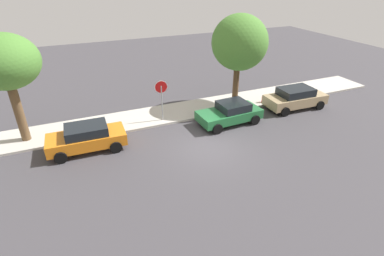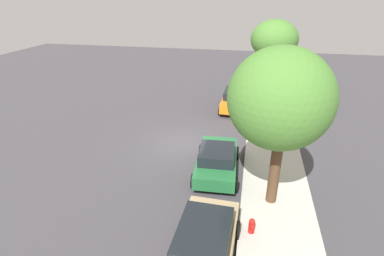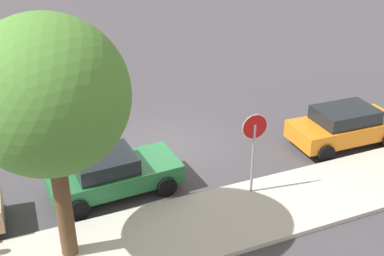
% 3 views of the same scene
% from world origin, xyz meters
% --- Properties ---
extents(ground_plane, '(60.00, 60.00, 0.00)m').
position_xyz_m(ground_plane, '(0.00, 0.00, 0.00)').
color(ground_plane, '#423F44').
extents(sidewalk_curb, '(32.00, 2.84, 0.14)m').
position_xyz_m(sidewalk_curb, '(0.00, 4.86, 0.07)').
color(sidewalk_curb, beige).
rests_on(sidewalk_curb, ground_plane).
extents(stop_sign, '(0.79, 0.10, 2.76)m').
position_xyz_m(stop_sign, '(-1.39, 4.01, 1.90)').
color(stop_sign, gray).
rests_on(stop_sign, ground_plane).
extents(parked_car_green, '(4.10, 2.16, 1.38)m').
position_xyz_m(parked_car_green, '(2.48, 2.19, 0.70)').
color(parked_car_green, '#236B38').
rests_on(parked_car_green, ground_plane).
extents(parked_car_orange, '(4.09, 2.04, 1.44)m').
position_xyz_m(parked_car_orange, '(-6.15, 2.42, 0.75)').
color(parked_car_orange, orange).
rests_on(parked_car_orange, ground_plane).
extents(parked_car_tan, '(4.32, 2.10, 1.48)m').
position_xyz_m(parked_car_tan, '(7.81, 2.45, 0.77)').
color(parked_car_tan, tan).
rests_on(parked_car_tan, ground_plane).
extents(street_tree_near_corner, '(3.69, 3.69, 6.27)m').
position_xyz_m(street_tree_near_corner, '(4.24, 4.49, 4.42)').
color(street_tree_near_corner, '#513823').
rests_on(street_tree_near_corner, ground_plane).
extents(street_tree_mid_block, '(3.49, 3.49, 5.99)m').
position_xyz_m(street_tree_mid_block, '(-9.29, 4.87, 4.51)').
color(street_tree_mid_block, brown).
rests_on(street_tree_mid_block, ground_plane).
extents(fire_hydrant, '(0.30, 0.22, 0.72)m').
position_xyz_m(fire_hydrant, '(6.20, 3.89, 0.36)').
color(fire_hydrant, red).
rests_on(fire_hydrant, ground_plane).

